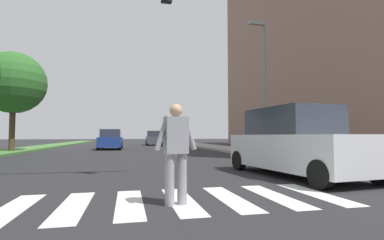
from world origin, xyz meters
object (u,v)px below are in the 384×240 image
object	(u,v)px
street_lamp_right	(263,75)
pedestrian_performer	(176,149)
tree_far	(14,83)
sedan_distant	(154,139)
sedan_midblock	(111,140)
suv_crossing	(295,143)

from	to	relation	value
street_lamp_right	pedestrian_performer	size ratio (longest dim) A/B	4.44
tree_far	sedan_distant	xyz separation A→B (m)	(10.64, 13.45, -3.91)
tree_far	street_lamp_right	distance (m)	16.38
pedestrian_performer	street_lamp_right	bearing A→B (deg)	55.98
street_lamp_right	pedestrian_performer	world-z (taller)	street_lamp_right
tree_far	street_lamp_right	size ratio (longest dim) A/B	0.89
street_lamp_right	sedan_distant	bearing A→B (deg)	102.30
tree_far	street_lamp_right	world-z (taller)	street_lamp_right
street_lamp_right	sedan_midblock	xyz separation A→B (m)	(-8.83, 10.31, -3.82)
suv_crossing	sedan_midblock	bearing A→B (deg)	109.09
street_lamp_right	suv_crossing	world-z (taller)	street_lamp_right
pedestrian_performer	sedan_midblock	xyz separation A→B (m)	(-2.14, 20.22, -0.15)
pedestrian_performer	sedan_midblock	distance (m)	20.33
street_lamp_right	sedan_distant	distance (m)	20.83
sedan_midblock	pedestrian_performer	bearing A→B (deg)	-83.95
street_lamp_right	sedan_midblock	size ratio (longest dim) A/B	1.76
tree_far	suv_crossing	bearing A→B (deg)	-48.43
street_lamp_right	sedan_midblock	world-z (taller)	street_lamp_right
tree_far	street_lamp_right	xyz separation A→B (m)	(15.01, -6.55, -0.11)
sedan_midblock	suv_crossing	bearing A→B (deg)	-70.91
street_lamp_right	pedestrian_performer	xyz separation A→B (m)	(-6.69, -9.91, -3.66)
pedestrian_performer	suv_crossing	distance (m)	4.74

